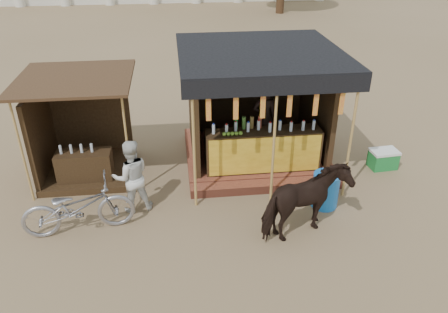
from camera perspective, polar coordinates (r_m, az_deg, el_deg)
ground at (r=8.11m, az=1.38°, el=-12.31°), size 120.00×120.00×0.00m
main_stall at (r=10.52m, az=4.34°, el=4.52°), size 3.60×3.61×2.78m
secondary_stall at (r=10.55m, az=-18.47°, el=2.07°), size 2.40×2.40×2.38m
cow at (r=8.19m, az=10.60°, el=-6.04°), size 1.86×1.41×1.43m
motorbike at (r=8.70m, az=-18.53°, el=-6.30°), size 2.15×1.02×1.09m
bystander at (r=8.91m, az=-12.02°, el=-2.57°), size 0.87×0.75×1.57m
blue_barrel at (r=9.29m, az=13.09°, el=-4.28°), size 0.62×0.62×0.75m
red_crate at (r=10.12m, az=13.28°, el=-2.89°), size 0.42×0.41×0.29m
cooler at (r=11.17m, az=20.07°, el=-0.29°), size 0.67×0.49×0.46m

